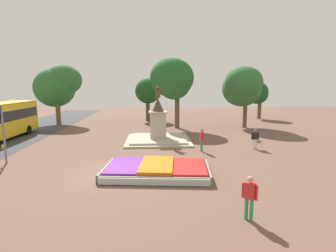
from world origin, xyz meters
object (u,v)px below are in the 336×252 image
object	(u,v)px
traffic_light_mid_block	(1,124)
pedestrian_with_handbag	(255,138)
flower_planter	(157,170)
pedestrian_crossing_plaza	(250,195)
pedestrian_near_planter	(202,139)
statue_monument	(158,131)

from	to	relation	value
traffic_light_mid_block	pedestrian_with_handbag	world-z (taller)	traffic_light_mid_block
flower_planter	pedestrian_crossing_plaza	distance (m)	6.05
traffic_light_mid_block	pedestrian_near_planter	world-z (taller)	traffic_light_mid_block
flower_planter	statue_monument	world-z (taller)	statue_monument
pedestrian_with_handbag	pedestrian_near_planter	world-z (taller)	pedestrian_near_planter
pedestrian_with_handbag	pedestrian_near_planter	distance (m)	4.20
flower_planter	pedestrian_near_planter	xyz separation A→B (m)	(3.34, 4.69, 0.71)
flower_planter	traffic_light_mid_block	bearing A→B (deg)	164.75
flower_planter	pedestrian_near_planter	bearing A→B (deg)	54.56
flower_planter	statue_monument	distance (m)	8.56
statue_monument	pedestrian_near_planter	distance (m)	4.92
pedestrian_near_planter	pedestrian_crossing_plaza	world-z (taller)	pedestrian_near_planter
traffic_light_mid_block	pedestrian_near_planter	bearing A→B (deg)	9.59
pedestrian_crossing_plaza	pedestrian_with_handbag	bearing A→B (deg)	67.23
pedestrian_near_planter	traffic_light_mid_block	bearing A→B (deg)	-170.41
flower_planter	pedestrian_with_handbag	world-z (taller)	pedestrian_with_handbag
flower_planter	pedestrian_with_handbag	xyz separation A→B (m)	(7.51, 5.19, 0.59)
statue_monument	pedestrian_crossing_plaza	distance (m)	13.93
statue_monument	pedestrian_near_planter	size ratio (longest dim) A/B	3.25
flower_planter	pedestrian_with_handbag	distance (m)	9.15
traffic_light_mid_block	pedestrian_crossing_plaza	xyz separation A→B (m)	(12.54, -7.64, -1.54)
pedestrian_with_handbag	pedestrian_crossing_plaza	distance (m)	11.15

